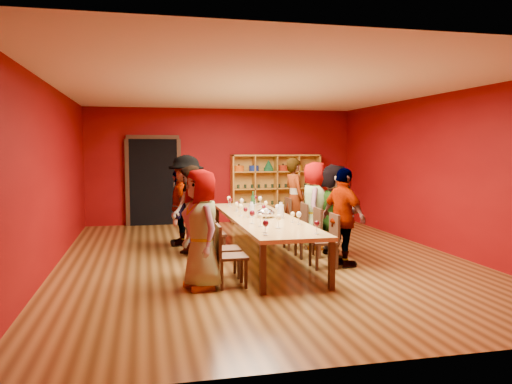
{
  "coord_description": "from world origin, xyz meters",
  "views": [
    {
      "loc": [
        -2.01,
        -8.57,
        1.96
      ],
      "look_at": [
        0.01,
        0.48,
        1.15
      ],
      "focal_mm": 35.0,
      "sensor_mm": 36.0,
      "label": 1
    }
  ],
  "objects_px": {
    "chair_person_left_3": "(205,226)",
    "person_left_3": "(187,204)",
    "chair_person_left_2": "(209,231)",
    "chair_person_right_3": "(299,224)",
    "person_left_0": "(202,229)",
    "chair_person_left_4": "(201,220)",
    "person_left_1": "(198,226)",
    "person_right_4": "(294,198)",
    "shelving_unit": "(275,185)",
    "wine_bottle": "(253,201)",
    "chair_person_right_1": "(328,238)",
    "chair_person_right_2": "(312,230)",
    "spittoon_bowl": "(266,213)",
    "chair_person_left_0": "(226,252)",
    "person_left_2": "(191,212)",
    "person_right_2": "(334,210)",
    "person_right_3": "(315,205)",
    "chair_person_right_4": "(283,216)",
    "person_left_4": "(179,207)",
    "tasting_table": "(261,220)",
    "person_right_1": "(344,218)",
    "chair_person_left_1": "(220,245)"
  },
  "relations": [
    {
      "from": "chair_person_left_3",
      "to": "person_left_3",
      "type": "height_order",
      "value": "person_left_3"
    },
    {
      "from": "chair_person_left_2",
      "to": "chair_person_right_3",
      "type": "height_order",
      "value": "same"
    },
    {
      "from": "person_left_0",
      "to": "chair_person_left_4",
      "type": "distance_m",
      "value": 3.3
    },
    {
      "from": "person_left_1",
      "to": "person_right_4",
      "type": "relative_size",
      "value": 0.91
    },
    {
      "from": "shelving_unit",
      "to": "wine_bottle",
      "type": "bearing_deg",
      "value": -113.44
    },
    {
      "from": "chair_person_right_1",
      "to": "chair_person_right_2",
      "type": "distance_m",
      "value": 0.82
    },
    {
      "from": "spittoon_bowl",
      "to": "chair_person_right_1",
      "type": "bearing_deg",
      "value": -42.85
    },
    {
      "from": "chair_person_left_0",
      "to": "person_left_2",
      "type": "bearing_deg",
      "value": 99.64
    },
    {
      "from": "chair_person_left_0",
      "to": "chair_person_left_3",
      "type": "relative_size",
      "value": 1.0
    },
    {
      "from": "person_right_2",
      "to": "wine_bottle",
      "type": "height_order",
      "value": "person_right_2"
    },
    {
      "from": "chair_person_right_3",
      "to": "person_right_3",
      "type": "relative_size",
      "value": 0.52
    },
    {
      "from": "chair_person_left_0",
      "to": "chair_person_right_1",
      "type": "bearing_deg",
      "value": 22.95
    },
    {
      "from": "person_right_3",
      "to": "chair_person_right_4",
      "type": "relative_size",
      "value": 1.91
    },
    {
      "from": "person_left_0",
      "to": "person_right_4",
      "type": "bearing_deg",
      "value": 128.58
    },
    {
      "from": "wine_bottle",
      "to": "person_left_4",
      "type": "bearing_deg",
      "value": 176.69
    },
    {
      "from": "chair_person_right_4",
      "to": "spittoon_bowl",
      "type": "distance_m",
      "value": 2.13
    },
    {
      "from": "tasting_table",
      "to": "chair_person_right_2",
      "type": "relative_size",
      "value": 5.06
    },
    {
      "from": "person_left_3",
      "to": "wine_bottle",
      "type": "xyz_separation_m",
      "value": [
        1.42,
        0.66,
        -0.04
      ]
    },
    {
      "from": "chair_person_right_1",
      "to": "chair_person_right_3",
      "type": "relative_size",
      "value": 1.0
    },
    {
      "from": "person_left_3",
      "to": "chair_person_left_2",
      "type": "bearing_deg",
      "value": 51.73
    },
    {
      "from": "person_right_1",
      "to": "spittoon_bowl",
      "type": "bearing_deg",
      "value": 35.29
    },
    {
      "from": "chair_person_right_3",
      "to": "chair_person_left_4",
      "type": "bearing_deg",
      "value": 153.71
    },
    {
      "from": "person_right_1",
      "to": "wine_bottle",
      "type": "relative_size",
      "value": 4.95
    },
    {
      "from": "person_right_1",
      "to": "wine_bottle",
      "type": "distance_m",
      "value": 2.61
    },
    {
      "from": "chair_person_left_2",
      "to": "wine_bottle",
      "type": "height_order",
      "value": "wine_bottle"
    },
    {
      "from": "person_right_2",
      "to": "chair_person_right_4",
      "type": "height_order",
      "value": "person_right_2"
    },
    {
      "from": "chair_person_left_1",
      "to": "person_right_1",
      "type": "xyz_separation_m",
      "value": [
        2.09,
        0.22,
        0.33
      ]
    },
    {
      "from": "shelving_unit",
      "to": "person_right_3",
      "type": "distance_m",
      "value": 3.65
    },
    {
      "from": "chair_person_left_1",
      "to": "chair_person_left_3",
      "type": "height_order",
      "value": "same"
    },
    {
      "from": "chair_person_left_1",
      "to": "person_left_2",
      "type": "distance_m",
      "value": 1.45
    },
    {
      "from": "person_left_1",
      "to": "chair_person_left_4",
      "type": "xyz_separation_m",
      "value": [
        0.34,
        2.71,
        -0.31
      ]
    },
    {
      "from": "chair_person_right_3",
      "to": "person_right_4",
      "type": "distance_m",
      "value": 1.22
    },
    {
      "from": "chair_person_left_3",
      "to": "chair_person_right_3",
      "type": "relative_size",
      "value": 1.0
    },
    {
      "from": "person_right_4",
      "to": "person_left_1",
      "type": "bearing_deg",
      "value": 130.97
    },
    {
      "from": "wine_bottle",
      "to": "chair_person_left_3",
      "type": "bearing_deg",
      "value": -148.61
    },
    {
      "from": "person_left_3",
      "to": "person_left_0",
      "type": "bearing_deg",
      "value": 21.71
    },
    {
      "from": "person_left_4",
      "to": "wine_bottle",
      "type": "height_order",
      "value": "person_left_4"
    },
    {
      "from": "chair_person_right_4",
      "to": "chair_person_right_1",
      "type": "bearing_deg",
      "value": -90.0
    },
    {
      "from": "chair_person_right_3",
      "to": "person_left_4",
      "type": "bearing_deg",
      "value": 158.22
    },
    {
      "from": "person_left_4",
      "to": "chair_person_right_3",
      "type": "relative_size",
      "value": 1.75
    },
    {
      "from": "person_right_1",
      "to": "chair_person_left_0",
      "type": "bearing_deg",
      "value": 90.8
    },
    {
      "from": "person_right_1",
      "to": "spittoon_bowl",
      "type": "xyz_separation_m",
      "value": [
        -1.13,
        0.8,
        0.0
      ]
    },
    {
      "from": "chair_person_left_0",
      "to": "person_right_2",
      "type": "distance_m",
      "value": 2.77
    },
    {
      "from": "chair_person_right_2",
      "to": "chair_person_left_4",
      "type": "bearing_deg",
      "value": 137.4
    },
    {
      "from": "person_left_3",
      "to": "chair_person_left_3",
      "type": "bearing_deg",
      "value": 111.65
    },
    {
      "from": "shelving_unit",
      "to": "chair_person_left_1",
      "type": "bearing_deg",
      "value": -112.91
    },
    {
      "from": "person_left_3",
      "to": "chair_person_right_3",
      "type": "bearing_deg",
      "value": 107.56
    },
    {
      "from": "person_left_2",
      "to": "person_right_4",
      "type": "relative_size",
      "value": 0.95
    },
    {
      "from": "chair_person_right_3",
      "to": "spittoon_bowl",
      "type": "distance_m",
      "value": 1.22
    },
    {
      "from": "chair_person_left_1",
      "to": "person_right_4",
      "type": "height_order",
      "value": "person_right_4"
    }
  ]
}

